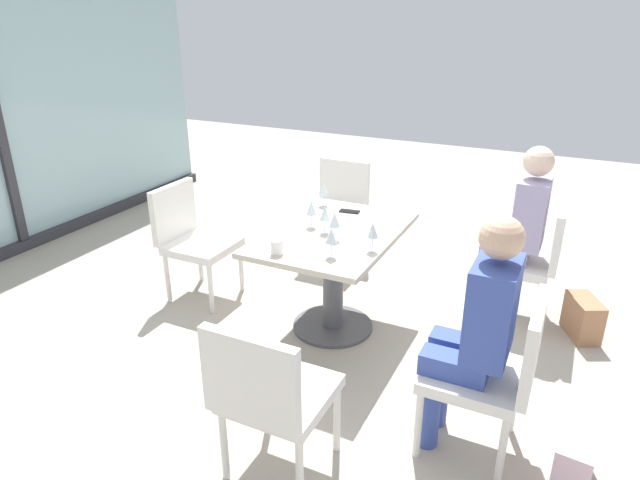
{
  "coord_description": "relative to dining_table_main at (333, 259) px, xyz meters",
  "views": [
    {
      "loc": [
        -3.11,
        -1.41,
        2.09
      ],
      "look_at": [
        0.0,
        0.1,
        0.65
      ],
      "focal_mm": 31.33,
      "sensor_mm": 36.0,
      "label": 1
    }
  ],
  "objects": [
    {
      "name": "wine_glass_1",
      "position": [
        0.01,
        0.17,
        0.33
      ],
      "size": [
        0.07,
        0.07,
        0.18
      ],
      "color": "silver",
      "rests_on": "dining_table_main"
    },
    {
      "name": "ground_plane",
      "position": [
        0.0,
        0.0,
        -0.53
      ],
      "size": [
        12.0,
        12.0,
        0.0
      ],
      "primitive_type": "plane",
      "color": "#A89E8E"
    },
    {
      "name": "person_front_right",
      "position": [
        0.73,
        -1.08,
        0.17
      ],
      "size": [
        0.34,
        0.39,
        1.26
      ],
      "color": "#9E93B7",
      "rests_on": "ground_plane"
    },
    {
      "name": "chair_far_right",
      "position": [
        1.1,
        0.47,
        -0.03
      ],
      "size": [
        0.5,
        0.46,
        0.87
      ],
      "color": "silver",
      "rests_on": "ground_plane"
    },
    {
      "name": "wine_glass_0",
      "position": [
        -0.19,
        -0.34,
        0.33
      ],
      "size": [
        0.07,
        0.07,
        0.18
      ],
      "color": "silver",
      "rests_on": "dining_table_main"
    },
    {
      "name": "handbag_1",
      "position": [
        0.65,
        -1.58,
        -0.39
      ],
      "size": [
        0.34,
        0.28,
        0.28
      ],
      "primitive_type": "cube",
      "rotation": [
        0.0,
        0.0,
        0.47
      ],
      "color": "#A3704C",
      "rests_on": "ground_plane"
    },
    {
      "name": "wine_glass_3",
      "position": [
        0.44,
        0.29,
        0.33
      ],
      "size": [
        0.07,
        0.07,
        0.18
      ],
      "color": "silver",
      "rests_on": "dining_table_main"
    },
    {
      "name": "wine_glass_2",
      "position": [
        -0.38,
        -0.16,
        0.33
      ],
      "size": [
        0.07,
        0.07,
        0.18
      ],
      "color": "silver",
      "rests_on": "dining_table_main"
    },
    {
      "name": "cell_phone_on_table",
      "position": [
        0.4,
        0.05,
        0.21
      ],
      "size": [
        0.09,
        0.15,
        0.01
      ],
      "primitive_type": "cube",
      "rotation": [
        0.0,
        0.0,
        0.12
      ],
      "color": "black",
      "rests_on": "dining_table_main"
    },
    {
      "name": "wine_glass_4",
      "position": [
        -0.13,
        -0.06,
        0.33
      ],
      "size": [
        0.07,
        0.07,
        0.18
      ],
      "color": "silver",
      "rests_on": "dining_table_main"
    },
    {
      "name": "wine_glass_5",
      "position": [
        -0.05,
        0.04,
        0.33
      ],
      "size": [
        0.07,
        0.07,
        0.18
      ],
      "color": "silver",
      "rests_on": "dining_table_main"
    },
    {
      "name": "chair_near_window",
      "position": [
        0.0,
        1.19,
        -0.03
      ],
      "size": [
        0.46,
        0.51,
        0.87
      ],
      "color": "silver",
      "rests_on": "ground_plane"
    },
    {
      "name": "handbag_0",
      "position": [
        -0.8,
        -1.6,
        -0.39
      ],
      "size": [
        0.32,
        0.19,
        0.28
      ],
      "primitive_type": "cube",
      "rotation": [
        0.0,
        0.0,
        -0.11
      ],
      "color": "beige",
      "rests_on": "ground_plane"
    },
    {
      "name": "chair_front_right",
      "position": [
        0.73,
        -1.19,
        -0.03
      ],
      "size": [
        0.46,
        0.5,
        0.87
      ],
      "color": "silver",
      "rests_on": "ground_plane"
    },
    {
      "name": "chair_front_left",
      "position": [
        -0.73,
        -1.19,
        -0.03
      ],
      "size": [
        0.46,
        0.5,
        0.87
      ],
      "color": "silver",
      "rests_on": "ground_plane"
    },
    {
      "name": "coffee_cup",
      "position": [
        -0.48,
        0.15,
        0.25
      ],
      "size": [
        0.08,
        0.08,
        0.09
      ],
      "primitive_type": "cylinder",
      "color": "white",
      "rests_on": "dining_table_main"
    },
    {
      "name": "person_front_left",
      "position": [
        -0.73,
        -1.08,
        0.17
      ],
      "size": [
        0.34,
        0.39,
        1.26
      ],
      "color": "#384C9E",
      "rests_on": "ground_plane"
    },
    {
      "name": "chair_side_end",
      "position": [
        -1.37,
        -0.31,
        -0.03
      ],
      "size": [
        0.5,
        0.46,
        0.87
      ],
      "color": "silver",
      "rests_on": "ground_plane"
    },
    {
      "name": "dining_table_main",
      "position": [
        0.0,
        0.0,
        0.0
      ],
      "size": [
        1.18,
        0.81,
        0.73
      ],
      "color": "#BCB29E",
      "rests_on": "ground_plane"
    }
  ]
}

